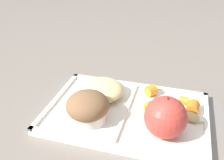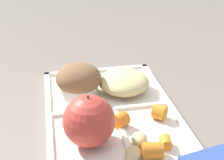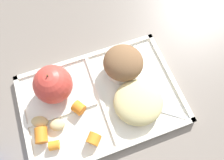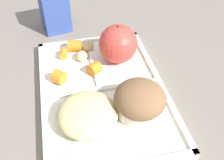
{
  "view_description": "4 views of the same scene",
  "coord_description": "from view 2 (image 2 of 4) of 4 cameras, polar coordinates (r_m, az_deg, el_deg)",
  "views": [
    {
      "loc": [
        -0.1,
        0.47,
        0.37
      ],
      "look_at": [
        0.05,
        -0.05,
        0.06
      ],
      "focal_mm": 40.69,
      "sensor_mm": 36.0,
      "label": 1
    },
    {
      "loc": [
        -0.54,
        0.1,
        0.36
      ],
      "look_at": [
        0.04,
        -0.01,
        0.06
      ],
      "focal_mm": 53.64,
      "sensor_mm": 36.0,
      "label": 2
    },
    {
      "loc": [
        -0.03,
        -0.16,
        0.49
      ],
      "look_at": [
        0.03,
        0.02,
        0.06
      ],
      "focal_mm": 34.49,
      "sensor_mm": 36.0,
      "label": 3
    },
    {
      "loc": [
        0.39,
        -0.07,
        0.41
      ],
      "look_at": [
        0.01,
        0.02,
        0.04
      ],
      "focal_mm": 43.91,
      "sensor_mm": 36.0,
      "label": 4
    }
  ],
  "objects": [
    {
      "name": "meatball_front",
      "position": [
        0.74,
        2.0,
        0.52
      ],
      "size": [
        0.04,
        0.04,
        0.04
      ],
      "primitive_type": "sphere",
      "color": "brown",
      "rests_on": "lunch_tray"
    },
    {
      "name": "bran_muffin",
      "position": [
        0.7,
        -5.69,
        -0.13
      ],
      "size": [
        0.09,
        0.09,
        0.07
      ],
      "color": "silver",
      "rests_on": "lunch_tray"
    },
    {
      "name": "carrot_slice_edge",
      "position": [
        0.56,
        9.15,
        -10.44
      ],
      "size": [
        0.02,
        0.02,
        0.02
      ],
      "primitive_type": "cylinder",
      "rotation": [
        0.0,
        1.57,
        6.13
      ],
      "color": "orange",
      "rests_on": "lunch_tray"
    },
    {
      "name": "carrot_slice_tilted",
      "position": [
        0.6,
        1.48,
        -6.84
      ],
      "size": [
        0.04,
        0.03,
        0.03
      ],
      "primitive_type": "cylinder",
      "rotation": [
        0.0,
        1.57,
        2.16
      ],
      "color": "orange",
      "rests_on": "lunch_tray"
    },
    {
      "name": "carrot_slice_large",
      "position": [
        0.63,
        8.11,
        -5.44
      ],
      "size": [
        0.04,
        0.04,
        0.03
      ],
      "primitive_type": "cylinder",
      "rotation": [
        0.0,
        1.57,
        3.98
      ],
      "color": "orange",
      "rests_on": "lunch_tray"
    },
    {
      "name": "lunch_tray",
      "position": [
        0.66,
        -0.22,
        -5.67
      ],
      "size": [
        0.37,
        0.25,
        0.02
      ],
      "color": "silver",
      "rests_on": "ground"
    },
    {
      "name": "potato_chunk_browned",
      "position": [
        0.53,
        3.54,
        -12.46
      ],
      "size": [
        0.04,
        0.04,
        0.02
      ],
      "primitive_type": "ellipsoid",
      "rotation": [
        0.0,
        0.0,
        5.84
      ],
      "color": "tan",
      "rests_on": "lunch_tray"
    },
    {
      "name": "egg_noodle_pile",
      "position": [
        0.71,
        2.0,
        -0.29
      ],
      "size": [
        0.11,
        0.11,
        0.04
      ],
      "primitive_type": "ellipsoid",
      "color": "#D6C684",
      "rests_on": "lunch_tray"
    },
    {
      "name": "potato_chunk_corner",
      "position": [
        0.57,
        4.66,
        -9.99
      ],
      "size": [
        0.04,
        0.04,
        0.02
      ],
      "primitive_type": "ellipsoid",
      "rotation": [
        0.0,
        0.0,
        5.98
      ],
      "color": "tan",
      "rests_on": "lunch_tray"
    },
    {
      "name": "plastic_fork",
      "position": [
        0.75,
        2.97,
        -0.46
      ],
      "size": [
        0.13,
        0.1,
        0.0
      ],
      "color": "silver",
      "rests_on": "lunch_tray"
    },
    {
      "name": "green_apple",
      "position": [
        0.55,
        -3.95,
        -6.98
      ],
      "size": [
        0.09,
        0.09,
        0.09
      ],
      "color": "#C63D33",
      "rests_on": "lunch_tray"
    },
    {
      "name": "meatball_center",
      "position": [
        0.72,
        3.76,
        -0.41
      ],
      "size": [
        0.03,
        0.03,
        0.03
      ],
      "primitive_type": "sphere",
      "color": "brown",
      "rests_on": "lunch_tray"
    },
    {
      "name": "carrot_slice_diagonal",
      "position": [
        0.54,
        6.92,
        -11.85
      ],
      "size": [
        0.03,
        0.04,
        0.03
      ],
      "primitive_type": "cylinder",
      "rotation": [
        0.0,
        1.57,
        4.56
      ],
      "color": "orange",
      "rests_on": "lunch_tray"
    },
    {
      "name": "ground",
      "position": [
        0.66,
        -0.23,
        -6.16
      ],
      "size": [
        6.0,
        6.0,
        0.0
      ],
      "primitive_type": "plane",
      "color": "slate"
    }
  ]
}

